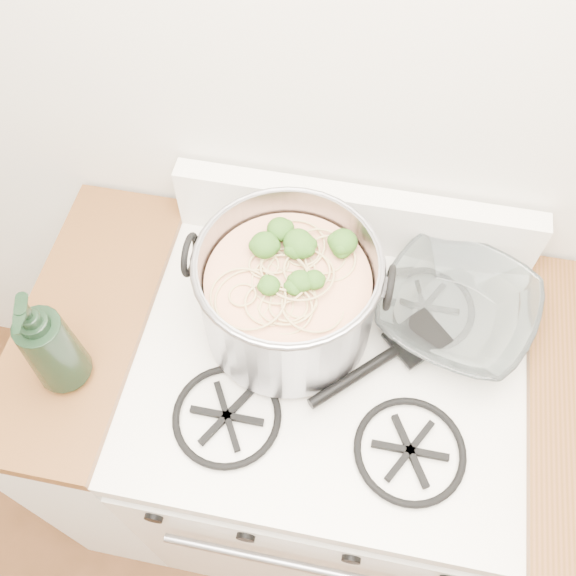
# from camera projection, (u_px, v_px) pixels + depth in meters

# --- Properties ---
(gas_range) EXTENTS (0.76, 0.66, 0.92)m
(gas_range) POSITION_uv_depth(u_px,v_px,m) (319.00, 440.00, 1.65)
(gas_range) COLOR white
(gas_range) RESTS_ON ground
(counter_left) EXTENTS (0.25, 0.65, 0.92)m
(counter_left) POSITION_uv_depth(u_px,v_px,m) (131.00, 400.00, 1.69)
(counter_left) COLOR silver
(counter_left) RESTS_ON ground
(stock_pot) EXTENTS (0.37, 0.34, 0.23)m
(stock_pot) POSITION_uv_depth(u_px,v_px,m) (288.00, 296.00, 1.19)
(stock_pot) COLOR gray
(stock_pot) RESTS_ON gas_range
(spatula) EXTENTS (0.42, 0.42, 0.02)m
(spatula) POSITION_uv_depth(u_px,v_px,m) (418.00, 336.00, 1.25)
(spatula) COLOR black
(spatula) RESTS_ON gas_range
(glass_bowl) EXTENTS (0.15, 0.15, 0.03)m
(glass_bowl) POSITION_uv_depth(u_px,v_px,m) (454.00, 314.00, 1.27)
(glass_bowl) COLOR white
(glass_bowl) RESTS_ON gas_range
(bottle) EXTENTS (0.13, 0.13, 0.26)m
(bottle) POSITION_uv_depth(u_px,v_px,m) (47.00, 342.00, 1.11)
(bottle) COLOR black
(bottle) RESTS_ON counter_left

